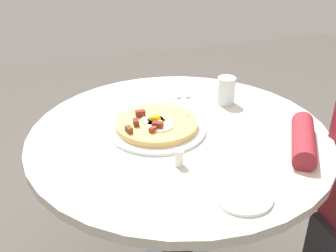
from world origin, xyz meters
name	(u,v)px	position (x,y,z in m)	size (l,w,h in m)	color
dining_table	(179,176)	(0.00, 0.00, 0.57)	(1.00, 1.00, 0.74)	beige
pizza_plate	(157,129)	(0.04, 0.07, 0.75)	(0.33, 0.33, 0.01)	white
breakfast_pizza	(156,124)	(0.03, 0.07, 0.77)	(0.27, 0.27, 0.05)	#DDAE61
bread_plate	(243,196)	(-0.37, -0.04, 0.75)	(0.15, 0.15, 0.01)	white
napkin	(180,89)	(0.33, -0.12, 0.75)	(0.17, 0.14, 0.00)	white
fork	(176,88)	(0.34, -0.10, 0.75)	(0.18, 0.01, 0.01)	silver
knife	(184,88)	(0.33, -0.14, 0.75)	(0.18, 0.01, 0.01)	silver
water_glass	(226,91)	(0.16, -0.24, 0.80)	(0.07, 0.07, 0.10)	silver
salt_shaker	(179,158)	(-0.18, 0.07, 0.77)	(0.03, 0.03, 0.05)	white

